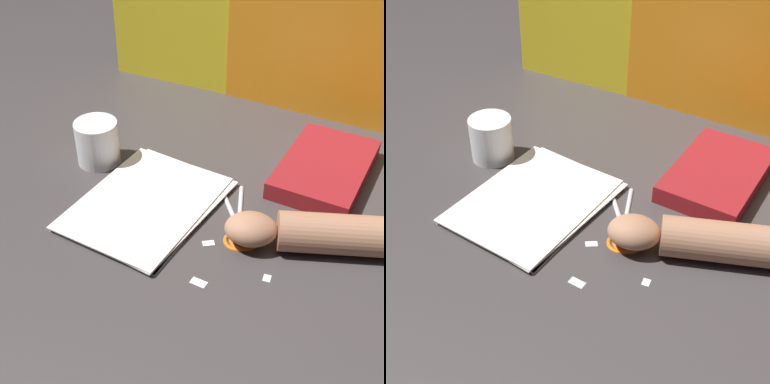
{
  "view_description": "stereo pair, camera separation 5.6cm",
  "coord_description": "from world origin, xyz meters",
  "views": [
    {
      "loc": [
        0.33,
        -0.66,
        0.63
      ],
      "look_at": [
        -0.02,
        -0.01,
        0.06
      ],
      "focal_mm": 50.0,
      "sensor_mm": 36.0,
      "label": 1
    },
    {
      "loc": [
        0.38,
        -0.63,
        0.63
      ],
      "look_at": [
        -0.02,
        -0.01,
        0.06
      ],
      "focal_mm": 50.0,
      "sensor_mm": 36.0,
      "label": 2
    }
  ],
  "objects": [
    {
      "name": "ground_plane",
      "position": [
        0.0,
        0.0,
        0.0
      ],
      "size": [
        6.0,
        6.0,
        0.0
      ],
      "primitive_type": "plane",
      "color": "#3D3838"
    },
    {
      "name": "backdrop_panel_center",
      "position": [
        0.14,
        0.46,
        0.23
      ],
      "size": [
        0.64,
        0.02,
        0.46
      ],
      "color": "orange",
      "rests_on": "ground_plane"
    },
    {
      "name": "paper_stack",
      "position": [
        -0.11,
        -0.02,
        0.01
      ],
      "size": [
        0.24,
        0.31,
        0.01
      ],
      "color": "white",
      "rests_on": "ground_plane"
    },
    {
      "name": "book_closed",
      "position": [
        0.15,
        0.23,
        0.02
      ],
      "size": [
        0.16,
        0.25,
        0.04
      ],
      "color": "maroon",
      "rests_on": "ground_plane"
    },
    {
      "name": "scissors",
      "position": [
        0.07,
        0.01,
        0.0
      ],
      "size": [
        0.14,
        0.18,
        0.01
      ],
      "color": "silver",
      "rests_on": "ground_plane"
    },
    {
      "name": "hand_forearm",
      "position": [
        0.21,
        0.03,
        0.03
      ],
      "size": [
        0.31,
        0.19,
        0.07
      ],
      "color": "#A87556",
      "rests_on": "ground_plane"
    },
    {
      "name": "paper_scrap_near",
      "position": [
        0.04,
        -0.05,
        0.0
      ],
      "size": [
        0.02,
        0.02,
        0.0
      ],
      "color": "white",
      "rests_on": "ground_plane"
    },
    {
      "name": "paper_scrap_mid",
      "position": [
        0.06,
        -0.14,
        0.0
      ],
      "size": [
        0.03,
        0.01,
        0.0
      ],
      "color": "white",
      "rests_on": "ground_plane"
    },
    {
      "name": "paper_scrap_far",
      "position": [
        0.15,
        -0.08,
        0.0
      ],
      "size": [
        0.01,
        0.02,
        0.0
      ],
      "color": "white",
      "rests_on": "ground_plane"
    },
    {
      "name": "mug",
      "position": [
        -0.28,
        0.06,
        0.05
      ],
      "size": [
        0.09,
        0.09,
        0.09
      ],
      "color": "white",
      "rests_on": "ground_plane"
    }
  ]
}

